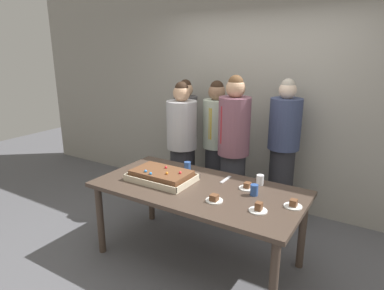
{
  "coord_description": "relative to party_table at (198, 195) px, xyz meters",
  "views": [
    {
      "loc": [
        1.49,
        -2.52,
        2.05
      ],
      "look_at": [
        -0.16,
        0.15,
        1.13
      ],
      "focal_mm": 31.52,
      "sensor_mm": 36.0,
      "label": 1
    }
  ],
  "objects": [
    {
      "name": "ground_plane",
      "position": [
        0.0,
        0.0,
        -0.7
      ],
      "size": [
        12.0,
        12.0,
        0.0
      ],
      "primitive_type": "plane",
      "color": "#5B5B60"
    },
    {
      "name": "interior_back_panel",
      "position": [
        0.0,
        1.6,
        0.8
      ],
      "size": [
        8.0,
        0.12,
        3.0
      ],
      "primitive_type": "cube",
      "color": "#9E998E",
      "rests_on": "ground_plane"
    },
    {
      "name": "party_table",
      "position": [
        0.0,
        0.0,
        0.0
      ],
      "size": [
        1.96,
        0.98,
        0.78
      ],
      "color": "#47382D",
      "rests_on": "ground_plane"
    },
    {
      "name": "sheet_cake",
      "position": [
        -0.39,
        -0.04,
        0.13
      ],
      "size": [
        0.63,
        0.41,
        0.12
      ],
      "color": "beige",
      "rests_on": "party_table"
    },
    {
      "name": "plated_slice_near_left",
      "position": [
        0.41,
        0.21,
        0.1
      ],
      "size": [
        0.15,
        0.15,
        0.06
      ],
      "color": "white",
      "rests_on": "party_table"
    },
    {
      "name": "plated_slice_near_right",
      "position": [
        0.88,
        0.06,
        0.1
      ],
      "size": [
        0.15,
        0.15,
        0.07
      ],
      "color": "white",
      "rests_on": "party_table"
    },
    {
      "name": "plated_slice_far_left",
      "position": [
        0.28,
        -0.19,
        0.1
      ],
      "size": [
        0.15,
        0.15,
        0.06
      ],
      "color": "white",
      "rests_on": "party_table"
    },
    {
      "name": "plated_slice_far_right",
      "position": [
        0.66,
        -0.16,
        0.1
      ],
      "size": [
        0.15,
        0.15,
        0.08
      ],
      "color": "white",
      "rests_on": "party_table"
    },
    {
      "name": "drink_cup_nearest",
      "position": [
        0.48,
        0.36,
        0.13
      ],
      "size": [
        0.07,
        0.07,
        0.1
      ],
      "primitive_type": "cylinder",
      "color": "white",
      "rests_on": "party_table"
    },
    {
      "name": "drink_cup_middle",
      "position": [
        -0.31,
        0.31,
        0.13
      ],
      "size": [
        0.07,
        0.07,
        0.1
      ],
      "primitive_type": "cylinder",
      "color": "#2D5199",
      "rests_on": "party_table"
    },
    {
      "name": "drink_cup_far_end",
      "position": [
        0.52,
        0.11,
        0.13
      ],
      "size": [
        0.07,
        0.07,
        0.1
      ],
      "primitive_type": "cylinder",
      "color": "#2D5199",
      "rests_on": "party_table"
    },
    {
      "name": "cake_server_utensil",
      "position": [
        0.15,
        0.3,
        0.09
      ],
      "size": [
        0.03,
        0.2,
        0.01
      ],
      "primitive_type": "cube",
      "color": "silver",
      "rests_on": "party_table"
    },
    {
      "name": "person_serving_front",
      "position": [
        -0.42,
        1.15,
        0.17
      ],
      "size": [
        0.33,
        0.33,
        1.65
      ],
      "rotation": [
        0.0,
        0.0,
        -1.55
      ],
      "color": "#28282D",
      "rests_on": "ground_plane"
    },
    {
      "name": "person_green_shirt_behind",
      "position": [
        -0.01,
        0.81,
        0.22
      ],
      "size": [
        0.35,
        0.35,
        1.76
      ],
      "rotation": [
        0.0,
        0.0,
        -1.99
      ],
      "color": "#28282D",
      "rests_on": "ground_plane"
    },
    {
      "name": "person_striped_tie_right",
      "position": [
        -0.9,
        1.19,
        0.16
      ],
      "size": [
        0.31,
        0.31,
        1.64
      ],
      "rotation": [
        0.0,
        0.0,
        -1.18
      ],
      "color": "#28282D",
      "rests_on": "ground_plane"
    },
    {
      "name": "person_far_right_suit",
      "position": [
        -0.7,
        0.79,
        0.15
      ],
      "size": [
        0.37,
        0.37,
        1.66
      ],
      "rotation": [
        0.0,
        0.0,
        -1.22
      ],
      "color": "#28282D",
      "rests_on": "ground_plane"
    },
    {
      "name": "person_left_edge_reaching",
      "position": [
        0.42,
        1.24,
        0.18
      ],
      "size": [
        0.36,
        0.36,
        1.71
      ],
      "rotation": [
        0.0,
        0.0,
        -2.14
      ],
      "color": "#28282D",
      "rests_on": "ground_plane"
    }
  ]
}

